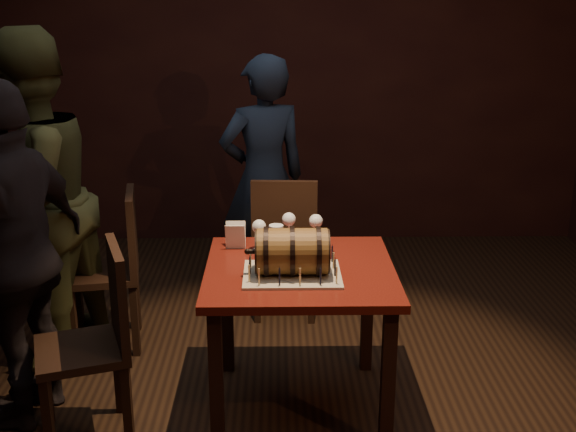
{
  "coord_description": "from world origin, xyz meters",
  "views": [
    {
      "loc": [
        -0.0,
        -3.34,
        2.0
      ],
      "look_at": [
        0.05,
        0.05,
        0.95
      ],
      "focal_mm": 45.0,
      "sensor_mm": 36.0,
      "label": 1
    }
  ],
  "objects_px": {
    "wine_glass_left": "(259,228)",
    "person_back": "(263,178)",
    "chair_left_front": "(98,334)",
    "person_left_rear": "(31,202)",
    "person_left_front": "(17,256)",
    "pub_table": "(300,289)",
    "pint_of_ale": "(276,240)",
    "chair_left_rear": "(116,261)",
    "wine_glass_right": "(316,222)",
    "chair_back": "(285,240)",
    "wine_glass_mid": "(289,221)",
    "barrel_cake": "(292,251)"
  },
  "relations": [
    {
      "from": "wine_glass_left",
      "to": "person_back",
      "type": "bearing_deg",
      "value": 89.96
    },
    {
      "from": "chair_left_front",
      "to": "person_left_rear",
      "type": "height_order",
      "value": "person_left_rear"
    },
    {
      "from": "person_left_rear",
      "to": "person_left_front",
      "type": "xyz_separation_m",
      "value": [
        0.12,
        -0.59,
        -0.09
      ]
    },
    {
      "from": "pub_table",
      "to": "person_back",
      "type": "relative_size",
      "value": 0.55
    },
    {
      "from": "pint_of_ale",
      "to": "chair_left_rear",
      "type": "relative_size",
      "value": 0.16
    },
    {
      "from": "wine_glass_right",
      "to": "person_back",
      "type": "relative_size",
      "value": 0.1
    },
    {
      "from": "chair_back",
      "to": "person_left_front",
      "type": "distance_m",
      "value": 1.7
    },
    {
      "from": "chair_left_front",
      "to": "person_left_front",
      "type": "bearing_deg",
      "value": 154.39
    },
    {
      "from": "person_left_front",
      "to": "chair_back",
      "type": "bearing_deg",
      "value": 147.84
    },
    {
      "from": "wine_glass_left",
      "to": "wine_glass_mid",
      "type": "distance_m",
      "value": 0.19
    },
    {
      "from": "pint_of_ale",
      "to": "wine_glass_left",
      "type": "bearing_deg",
      "value": 146.67
    },
    {
      "from": "pint_of_ale",
      "to": "wine_glass_right",
      "type": "bearing_deg",
      "value": 35.52
    },
    {
      "from": "pint_of_ale",
      "to": "chair_left_rear",
      "type": "distance_m",
      "value": 1.1
    },
    {
      "from": "pub_table",
      "to": "person_back",
      "type": "xyz_separation_m",
      "value": [
        -0.2,
        1.46,
        0.18
      ]
    },
    {
      "from": "chair_left_rear",
      "to": "person_left_rear",
      "type": "distance_m",
      "value": 0.59
    },
    {
      "from": "wine_glass_right",
      "to": "person_left_rear",
      "type": "xyz_separation_m",
      "value": [
        -1.53,
        0.21,
        0.05
      ]
    },
    {
      "from": "barrel_cake",
      "to": "chair_left_rear",
      "type": "bearing_deg",
      "value": 141.09
    },
    {
      "from": "chair_back",
      "to": "chair_left_rear",
      "type": "relative_size",
      "value": 1.0
    },
    {
      "from": "wine_glass_mid",
      "to": "chair_left_front",
      "type": "height_order",
      "value": "chair_left_front"
    },
    {
      "from": "wine_glass_mid",
      "to": "pint_of_ale",
      "type": "bearing_deg",
      "value": -110.27
    },
    {
      "from": "pub_table",
      "to": "pint_of_ale",
      "type": "distance_m",
      "value": 0.29
    },
    {
      "from": "wine_glass_left",
      "to": "person_left_front",
      "type": "xyz_separation_m",
      "value": [
        -1.12,
        -0.29,
        -0.04
      ]
    },
    {
      "from": "wine_glass_left",
      "to": "person_left_rear",
      "type": "xyz_separation_m",
      "value": [
        -1.24,
        0.3,
        0.05
      ]
    },
    {
      "from": "barrel_cake",
      "to": "chair_back",
      "type": "height_order",
      "value": "barrel_cake"
    },
    {
      "from": "barrel_cake",
      "to": "person_left_rear",
      "type": "xyz_separation_m",
      "value": [
        -1.4,
        0.65,
        0.05
      ]
    },
    {
      "from": "pint_of_ale",
      "to": "person_back",
      "type": "relative_size",
      "value": 0.09
    },
    {
      "from": "person_back",
      "to": "chair_back",
      "type": "bearing_deg",
      "value": 89.22
    },
    {
      "from": "wine_glass_mid",
      "to": "chair_left_rear",
      "type": "height_order",
      "value": "chair_left_rear"
    },
    {
      "from": "chair_left_rear",
      "to": "pint_of_ale",
      "type": "bearing_deg",
      "value": -28.93
    },
    {
      "from": "wine_glass_mid",
      "to": "chair_left_rear",
      "type": "distance_m",
      "value": 1.1
    },
    {
      "from": "chair_left_front",
      "to": "person_left_rear",
      "type": "distance_m",
      "value": 1.02
    },
    {
      "from": "wine_glass_mid",
      "to": "person_left_front",
      "type": "xyz_separation_m",
      "value": [
        -1.27,
        -0.41,
        -0.04
      ]
    },
    {
      "from": "pint_of_ale",
      "to": "person_left_front",
      "type": "height_order",
      "value": "person_left_front"
    },
    {
      "from": "pub_table",
      "to": "chair_back",
      "type": "bearing_deg",
      "value": 93.29
    },
    {
      "from": "wine_glass_mid",
      "to": "chair_left_rear",
      "type": "bearing_deg",
      "value": 161.41
    },
    {
      "from": "chair_back",
      "to": "person_left_rear",
      "type": "height_order",
      "value": "person_left_rear"
    },
    {
      "from": "wine_glass_mid",
      "to": "person_left_rear",
      "type": "bearing_deg",
      "value": 172.6
    },
    {
      "from": "wine_glass_mid",
      "to": "person_left_rear",
      "type": "distance_m",
      "value": 1.4
    },
    {
      "from": "person_back",
      "to": "wine_glass_right",
      "type": "bearing_deg",
      "value": 84.78
    },
    {
      "from": "barrel_cake",
      "to": "wine_glass_right",
      "type": "relative_size",
      "value": 2.42
    },
    {
      "from": "wine_glass_right",
      "to": "chair_left_front",
      "type": "xyz_separation_m",
      "value": [
        -1.02,
        -0.57,
        -0.35
      ]
    },
    {
      "from": "wine_glass_right",
      "to": "person_back",
      "type": "bearing_deg",
      "value": 104.54
    },
    {
      "from": "pint_of_ale",
      "to": "chair_left_front",
      "type": "xyz_separation_m",
      "value": [
        -0.81,
        -0.42,
        -0.3
      ]
    },
    {
      "from": "wine_glass_mid",
      "to": "wine_glass_left",
      "type": "bearing_deg",
      "value": -141.63
    },
    {
      "from": "wine_glass_right",
      "to": "pint_of_ale",
      "type": "xyz_separation_m",
      "value": [
        -0.2,
        -0.15,
        -0.05
      ]
    },
    {
      "from": "pub_table",
      "to": "person_left_front",
      "type": "distance_m",
      "value": 1.34
    },
    {
      "from": "wine_glass_mid",
      "to": "chair_left_rear",
      "type": "xyz_separation_m",
      "value": [
        -0.99,
        0.33,
        -0.34
      ]
    },
    {
      "from": "pub_table",
      "to": "wine_glass_left",
      "type": "xyz_separation_m",
      "value": [
        -0.2,
        0.25,
        0.23
      ]
    },
    {
      "from": "barrel_cake",
      "to": "wine_glass_mid",
      "type": "bearing_deg",
      "value": 90.85
    },
    {
      "from": "chair_back",
      "to": "chair_left_front",
      "type": "distance_m",
      "value": 1.55
    }
  ]
}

